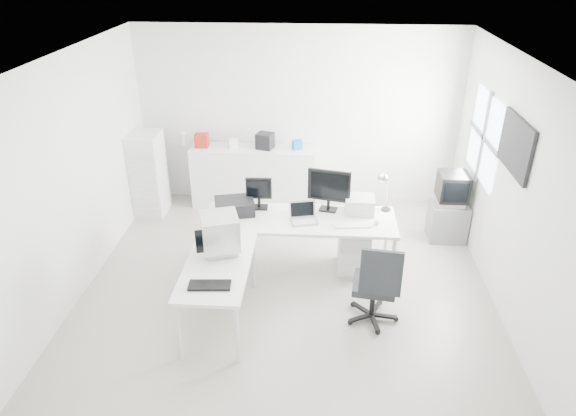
# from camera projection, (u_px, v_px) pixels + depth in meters

# --- Properties ---
(floor) EXTENTS (5.00, 5.00, 0.01)m
(floor) POSITION_uv_depth(u_px,v_px,m) (287.00, 286.00, 6.46)
(floor) COLOR beige
(floor) RESTS_ON ground
(ceiling) EXTENTS (5.00, 5.00, 0.01)m
(ceiling) POSITION_uv_depth(u_px,v_px,m) (287.00, 59.00, 5.16)
(ceiling) COLOR white
(ceiling) RESTS_ON back_wall
(back_wall) EXTENTS (5.00, 0.02, 2.80)m
(back_wall) POSITION_uv_depth(u_px,v_px,m) (298.00, 118.00, 8.02)
(back_wall) COLOR silver
(back_wall) RESTS_ON floor
(left_wall) EXTENTS (0.02, 5.00, 2.80)m
(left_wall) POSITION_uv_depth(u_px,v_px,m) (73.00, 179.00, 5.96)
(left_wall) COLOR silver
(left_wall) RESTS_ON floor
(right_wall) EXTENTS (0.02, 5.00, 2.80)m
(right_wall) POSITION_uv_depth(u_px,v_px,m) (512.00, 191.00, 5.66)
(right_wall) COLOR silver
(right_wall) RESTS_ON floor
(window) EXTENTS (0.02, 1.20, 1.10)m
(window) POSITION_uv_depth(u_px,v_px,m) (484.00, 137.00, 6.63)
(window) COLOR white
(window) RESTS_ON right_wall
(wall_picture) EXTENTS (0.04, 0.90, 0.60)m
(wall_picture) POSITION_uv_depth(u_px,v_px,m) (516.00, 145.00, 5.52)
(wall_picture) COLOR black
(wall_picture) RESTS_ON right_wall
(main_desk) EXTENTS (2.40, 0.80, 0.75)m
(main_desk) POSITION_uv_depth(u_px,v_px,m) (300.00, 244.00, 6.64)
(main_desk) COLOR silver
(main_desk) RESTS_ON floor
(side_desk) EXTENTS (0.70, 1.40, 0.75)m
(side_desk) POSITION_uv_depth(u_px,v_px,m) (219.00, 292.00, 5.72)
(side_desk) COLOR silver
(side_desk) RESTS_ON floor
(drawer_pedestal) EXTENTS (0.40, 0.50, 0.60)m
(drawer_pedestal) POSITION_uv_depth(u_px,v_px,m) (354.00, 248.00, 6.68)
(drawer_pedestal) COLOR silver
(drawer_pedestal) RESTS_ON floor
(inkjet_printer) EXTENTS (0.57, 0.49, 0.18)m
(inkjet_printer) POSITION_uv_depth(u_px,v_px,m) (235.00, 206.00, 6.56)
(inkjet_printer) COLOR black
(inkjet_printer) RESTS_ON main_desk
(lcd_monitor_small) EXTENTS (0.34, 0.20, 0.42)m
(lcd_monitor_small) POSITION_uv_depth(u_px,v_px,m) (259.00, 193.00, 6.62)
(lcd_monitor_small) COLOR black
(lcd_monitor_small) RESTS_ON main_desk
(lcd_monitor_large) EXTENTS (0.59, 0.33, 0.57)m
(lcd_monitor_large) POSITION_uv_depth(u_px,v_px,m) (329.00, 190.00, 6.53)
(lcd_monitor_large) COLOR black
(lcd_monitor_large) RESTS_ON main_desk
(laptop) EXTENTS (0.39, 0.39, 0.21)m
(laptop) POSITION_uv_depth(u_px,v_px,m) (304.00, 215.00, 6.32)
(laptop) COLOR #B7B7BA
(laptop) RESTS_ON main_desk
(white_keyboard) EXTENTS (0.46, 0.19, 0.02)m
(white_keyboard) POSITION_uv_depth(u_px,v_px,m) (353.00, 225.00, 6.29)
(white_keyboard) COLOR silver
(white_keyboard) RESTS_ON main_desk
(white_mouse) EXTENTS (0.07, 0.07, 0.07)m
(white_mouse) POSITION_uv_depth(u_px,v_px,m) (377.00, 222.00, 6.31)
(white_mouse) COLOR silver
(white_mouse) RESTS_ON main_desk
(laser_printer) EXTENTS (0.37, 0.32, 0.21)m
(laser_printer) POSITION_uv_depth(u_px,v_px,m) (360.00, 205.00, 6.57)
(laser_printer) COLOR silver
(laser_printer) RESTS_ON main_desk
(desk_lamp) EXTENTS (0.21, 0.21, 0.54)m
(desk_lamp) POSITION_uv_depth(u_px,v_px,m) (388.00, 191.00, 6.54)
(desk_lamp) COLOR silver
(desk_lamp) RESTS_ON main_desk
(crt_monitor) EXTENTS (0.45, 0.45, 0.41)m
(crt_monitor) POSITION_uv_depth(u_px,v_px,m) (220.00, 236.00, 5.67)
(crt_monitor) COLOR #B7B7BA
(crt_monitor) RESTS_ON side_desk
(black_keyboard) EXTENTS (0.44, 0.20, 0.03)m
(black_keyboard) POSITION_uv_depth(u_px,v_px,m) (210.00, 285.00, 5.18)
(black_keyboard) COLOR black
(black_keyboard) RESTS_ON side_desk
(office_chair) EXTENTS (0.68, 0.68, 1.04)m
(office_chair) POSITION_uv_depth(u_px,v_px,m) (375.00, 281.00, 5.67)
(office_chair) COLOR #282B2E
(office_chair) RESTS_ON floor
(tv_cabinet) EXTENTS (0.52, 0.42, 0.56)m
(tv_cabinet) POSITION_uv_depth(u_px,v_px,m) (447.00, 221.00, 7.36)
(tv_cabinet) COLOR slate
(tv_cabinet) RESTS_ON floor
(crt_tv) EXTENTS (0.50, 0.48, 0.45)m
(crt_tv) POSITION_uv_depth(u_px,v_px,m) (452.00, 189.00, 7.13)
(crt_tv) COLOR black
(crt_tv) RESTS_ON tv_cabinet
(sideboard) EXTENTS (1.95, 0.49, 0.98)m
(sideboard) POSITION_uv_depth(u_px,v_px,m) (253.00, 176.00, 8.26)
(sideboard) COLOR silver
(sideboard) RESTS_ON floor
(clutter_box_a) EXTENTS (0.22, 0.19, 0.21)m
(clutter_box_a) POSITION_uv_depth(u_px,v_px,m) (202.00, 141.00, 8.03)
(clutter_box_a) COLOR #A01D16
(clutter_box_a) RESTS_ON sideboard
(clutter_box_b) EXTENTS (0.16, 0.15, 0.14)m
(clutter_box_b) POSITION_uv_depth(u_px,v_px,m) (233.00, 143.00, 8.02)
(clutter_box_b) COLOR silver
(clutter_box_b) RESTS_ON sideboard
(clutter_box_c) EXTENTS (0.30, 0.28, 0.24)m
(clutter_box_c) POSITION_uv_depth(u_px,v_px,m) (265.00, 141.00, 7.96)
(clutter_box_c) COLOR black
(clutter_box_c) RESTS_ON sideboard
(clutter_box_d) EXTENTS (0.17, 0.16, 0.14)m
(clutter_box_d) POSITION_uv_depth(u_px,v_px,m) (297.00, 145.00, 7.96)
(clutter_box_d) COLOR #185EAB
(clutter_box_d) RESTS_ON sideboard
(clutter_bottle) EXTENTS (0.07, 0.07, 0.22)m
(clutter_bottle) POSITION_uv_depth(u_px,v_px,m) (183.00, 139.00, 8.08)
(clutter_bottle) COLOR silver
(clutter_bottle) RESTS_ON sideboard
(filing_cabinet) EXTENTS (0.46, 0.55, 1.31)m
(filing_cabinet) POSITION_uv_depth(u_px,v_px,m) (148.00, 174.00, 7.93)
(filing_cabinet) COLOR silver
(filing_cabinet) RESTS_ON floor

